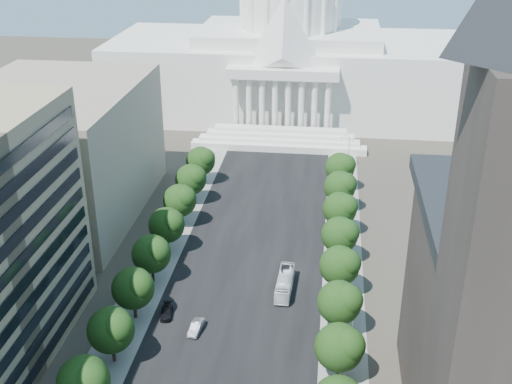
% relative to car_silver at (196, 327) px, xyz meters
% --- Properties ---
extents(road_asphalt, '(30.00, 260.00, 0.01)m').
position_rel_car_silver_xyz_m(road_asphalt, '(6.35, 32.72, -0.82)').
color(road_asphalt, black).
rests_on(road_asphalt, ground).
extents(sidewalk_left, '(8.00, 260.00, 0.02)m').
position_rel_car_silver_xyz_m(sidewalk_left, '(-12.65, 32.72, -0.82)').
color(sidewalk_left, gray).
rests_on(sidewalk_left, ground).
extents(sidewalk_right, '(8.00, 260.00, 0.02)m').
position_rel_car_silver_xyz_m(sidewalk_right, '(25.35, 32.72, -0.82)').
color(sidewalk_right, gray).
rests_on(sidewalk_right, ground).
extents(capitol, '(120.00, 56.00, 73.00)m').
position_rel_car_silver_xyz_m(capitol, '(6.35, 127.61, 19.19)').
color(capitol, white).
rests_on(capitol, ground).
extents(office_block_left_far, '(38.00, 52.00, 30.00)m').
position_rel_car_silver_xyz_m(office_block_left_far, '(-41.65, 42.72, 14.18)').
color(office_block_left_far, gray).
rests_on(office_block_left_far, ground).
extents(tree_l_c, '(7.79, 7.60, 9.97)m').
position_rel_car_silver_xyz_m(tree_l_c, '(-11.31, -21.47, 5.63)').
color(tree_l_c, '#33261C').
rests_on(tree_l_c, ground).
extents(tree_l_d, '(7.79, 7.60, 9.97)m').
position_rel_car_silver_xyz_m(tree_l_d, '(-11.31, -9.47, 5.63)').
color(tree_l_d, '#33261C').
rests_on(tree_l_d, ground).
extents(tree_l_e, '(7.79, 7.60, 9.97)m').
position_rel_car_silver_xyz_m(tree_l_e, '(-11.31, 2.53, 5.63)').
color(tree_l_e, '#33261C').
rests_on(tree_l_e, ground).
extents(tree_l_f, '(7.79, 7.60, 9.97)m').
position_rel_car_silver_xyz_m(tree_l_f, '(-11.31, 14.53, 5.63)').
color(tree_l_f, '#33261C').
rests_on(tree_l_f, ground).
extents(tree_l_g, '(7.79, 7.60, 9.97)m').
position_rel_car_silver_xyz_m(tree_l_g, '(-11.31, 26.53, 5.63)').
color(tree_l_g, '#33261C').
rests_on(tree_l_g, ground).
extents(tree_l_h, '(7.79, 7.60, 9.97)m').
position_rel_car_silver_xyz_m(tree_l_h, '(-11.31, 38.53, 5.63)').
color(tree_l_h, '#33261C').
rests_on(tree_l_h, ground).
extents(tree_l_i, '(7.79, 7.60, 9.97)m').
position_rel_car_silver_xyz_m(tree_l_i, '(-11.31, 50.53, 5.63)').
color(tree_l_i, '#33261C').
rests_on(tree_l_i, ground).
extents(tree_l_j, '(7.79, 7.60, 9.97)m').
position_rel_car_silver_xyz_m(tree_l_j, '(-11.31, 62.53, 5.63)').
color(tree_l_j, '#33261C').
rests_on(tree_l_j, ground).
extents(tree_r_d, '(7.79, 7.60, 9.97)m').
position_rel_car_silver_xyz_m(tree_r_d, '(24.69, -9.47, 5.63)').
color(tree_r_d, '#33261C').
rests_on(tree_r_d, ground).
extents(tree_r_e, '(7.79, 7.60, 9.97)m').
position_rel_car_silver_xyz_m(tree_r_e, '(24.69, 2.53, 5.63)').
color(tree_r_e, '#33261C').
rests_on(tree_r_e, ground).
extents(tree_r_f, '(7.79, 7.60, 9.97)m').
position_rel_car_silver_xyz_m(tree_r_f, '(24.69, 14.53, 5.63)').
color(tree_r_f, '#33261C').
rests_on(tree_r_f, ground).
extents(tree_r_g, '(7.79, 7.60, 9.97)m').
position_rel_car_silver_xyz_m(tree_r_g, '(24.69, 26.53, 5.63)').
color(tree_r_g, '#33261C').
rests_on(tree_r_g, ground).
extents(tree_r_h, '(7.79, 7.60, 9.97)m').
position_rel_car_silver_xyz_m(tree_r_h, '(24.69, 38.53, 5.63)').
color(tree_r_h, '#33261C').
rests_on(tree_r_h, ground).
extents(tree_r_i, '(7.79, 7.60, 9.97)m').
position_rel_car_silver_xyz_m(tree_r_i, '(24.69, 50.53, 5.63)').
color(tree_r_i, '#33261C').
rests_on(tree_r_i, ground).
extents(tree_r_j, '(7.79, 7.60, 9.97)m').
position_rel_car_silver_xyz_m(tree_r_j, '(24.69, 62.53, 5.63)').
color(tree_r_j, '#33261C').
rests_on(tree_r_j, ground).
extents(streetlight_c, '(2.61, 0.44, 9.00)m').
position_rel_car_silver_xyz_m(streetlight_c, '(26.25, 2.72, 5.00)').
color(streetlight_c, gray).
rests_on(streetlight_c, ground).
extents(streetlight_d, '(2.61, 0.44, 9.00)m').
position_rel_car_silver_xyz_m(streetlight_d, '(26.25, 27.72, 5.00)').
color(streetlight_d, gray).
rests_on(streetlight_d, ground).
extents(streetlight_e, '(2.61, 0.44, 9.00)m').
position_rel_car_silver_xyz_m(streetlight_e, '(26.25, 52.72, 5.00)').
color(streetlight_e, gray).
rests_on(streetlight_e, ground).
extents(streetlight_f, '(2.61, 0.44, 9.00)m').
position_rel_car_silver_xyz_m(streetlight_f, '(26.25, 77.72, 5.00)').
color(streetlight_f, gray).
rests_on(streetlight_f, ground).
extents(car_silver, '(2.34, 5.17, 1.65)m').
position_rel_car_silver_xyz_m(car_silver, '(0.00, 0.00, 0.00)').
color(car_silver, '#A7A9AE').
rests_on(car_silver, ground).
extents(car_dark_b, '(2.71, 5.27, 1.46)m').
position_rel_car_silver_xyz_m(car_dark_b, '(-6.26, 3.93, -0.09)').
color(car_dark_b, black).
rests_on(car_dark_b, ground).
extents(city_bus, '(3.13, 11.75, 3.25)m').
position_rel_car_silver_xyz_m(city_bus, '(14.24, 14.61, 0.80)').
color(city_bus, white).
rests_on(city_bus, ground).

